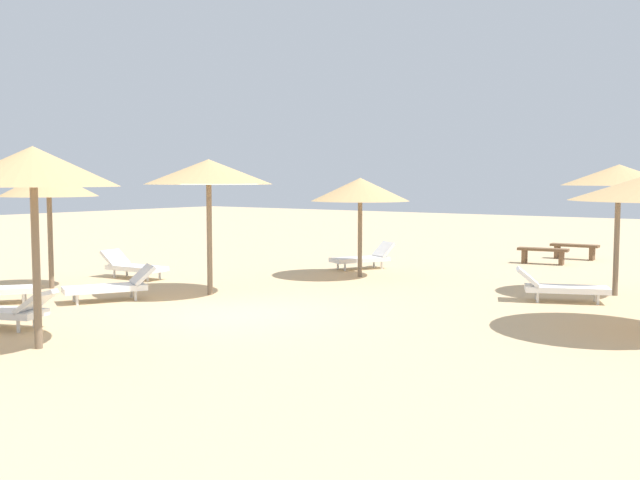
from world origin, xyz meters
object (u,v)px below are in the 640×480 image
object	(u,v)px
parasol_3	(619,176)
parasol_5	(360,190)
lounger_6	(133,266)
parasol_2	(33,167)
lounger_3	(560,287)
bench_0	(543,253)
lounger_5	(364,258)
lounger_1	(111,286)
bench_1	(575,249)
lounger_2	(3,311)
parasol_6	(49,184)
parasol_1	(209,172)

from	to	relation	value
parasol_3	parasol_5	bearing A→B (deg)	-173.52
lounger_6	parasol_2	bearing A→B (deg)	-49.68
parasol_5	lounger_3	bearing A→B (deg)	-8.85
parasol_5	bench_0	bearing A→B (deg)	62.80
lounger_5	bench_0	xyz separation A→B (m)	(3.78, 4.23, 0.02)
lounger_1	lounger_5	xyz separation A→B (m)	(1.33, 7.89, 0.00)
parasol_5	parasol_2	bearing A→B (deg)	-86.95
lounger_5	bench_1	distance (m)	7.44
bench_0	lounger_3	bearing A→B (deg)	-68.07
lounger_2	lounger_6	distance (m)	6.50
parasol_2	lounger_3	world-z (taller)	parasol_2
parasol_6	lounger_1	distance (m)	3.43
parasol_5	lounger_3	size ratio (longest dim) A/B	1.32
lounger_2	parasol_1	bearing A→B (deg)	87.03
parasol_3	parasol_6	distance (m)	13.05
bench_1	lounger_5	bearing A→B (deg)	-123.88
lounger_1	lounger_3	bearing A→B (deg)	35.35
lounger_1	parasol_6	bearing A→B (deg)	173.14
parasol_2	lounger_3	size ratio (longest dim) A/B	1.56
lounger_6	bench_0	distance (m)	12.16
lounger_3	lounger_6	bearing A→B (deg)	-164.20
parasol_1	parasol_6	world-z (taller)	parasol_1
lounger_5	parasol_3	bearing A→B (deg)	-6.24
parasol_3	lounger_5	distance (m)	7.58
lounger_3	lounger_6	world-z (taller)	lounger_3
parasol_2	parasol_5	xyz separation A→B (m)	(-0.53, 9.86, -0.46)
parasol_1	bench_1	size ratio (longest dim) A/B	2.00
parasol_5	bench_0	distance (m)	6.74
parasol_2	lounger_2	size ratio (longest dim) A/B	1.55
bench_0	bench_1	bearing A→B (deg)	79.30
lounger_2	lounger_5	world-z (taller)	lounger_5
parasol_5	lounger_1	xyz separation A→B (m)	(-2.17, -6.39, -1.99)
bench_0	lounger_1	bearing A→B (deg)	-112.87
parasol_5	lounger_3	world-z (taller)	parasol_5
lounger_6	parasol_3	bearing A→B (deg)	22.27
parasol_5	lounger_2	bearing A→B (deg)	-97.97
lounger_3	parasol_5	bearing A→B (deg)	171.15
lounger_2	bench_1	world-z (taller)	lounger_2
lounger_2	lounger_5	distance (m)	10.87
parasol_1	bench_0	bearing A→B (deg)	68.71
parasol_1	bench_0	distance (m)	11.29
lounger_2	parasol_3	bearing A→B (deg)	52.82
lounger_3	parasol_1	bearing A→B (deg)	-151.14
parasol_1	lounger_1	world-z (taller)	parasol_1
bench_1	parasol_1	bearing A→B (deg)	-109.69
parasol_3	lounger_6	xyz separation A→B (m)	(-10.97, -4.49, -2.35)
parasol_2	lounger_2	xyz separation A→B (m)	(-1.84, 0.50, -2.46)
parasol_1	parasol_3	distance (m)	9.08
parasol_2	lounger_3	xyz separation A→B (m)	(5.08, 8.98, -2.45)
parasol_1	parasol_5	xyz separation A→B (m)	(1.06, 4.55, -0.43)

